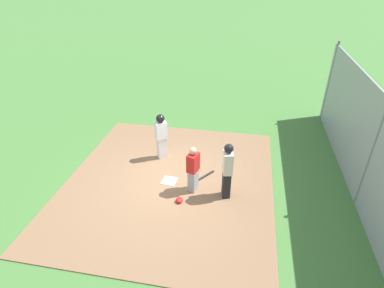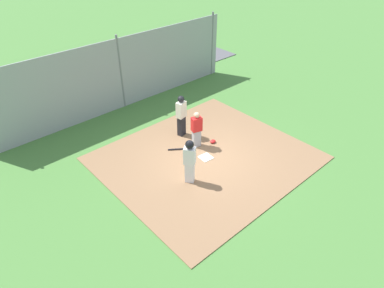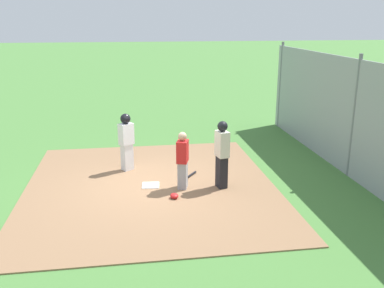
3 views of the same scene
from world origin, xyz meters
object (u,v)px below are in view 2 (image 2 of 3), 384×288
(parked_car_dark, at_px, (79,75))
(umpire, at_px, (181,115))
(runner, at_px, (190,159))
(catcher, at_px, (197,129))
(parked_car_red, at_px, (137,61))
(baseball_bat, at_px, (179,149))
(catcher_mask, at_px, (213,141))
(home_plate, at_px, (206,157))

(parked_car_dark, bearing_deg, umpire, -82.43)
(runner, xyz_separation_m, parked_car_dark, (-0.79, -9.47, -0.36))
(runner, height_order, parked_car_dark, runner)
(catcher, xyz_separation_m, umpire, (-0.09, -0.99, 0.16))
(umpire, height_order, runner, umpire)
(parked_car_dark, bearing_deg, catcher, -83.95)
(parked_car_red, bearing_deg, parked_car_dark, 168.60)
(baseball_bat, height_order, catcher_mask, catcher_mask)
(catcher_mask, bearing_deg, parked_car_red, -103.70)
(runner, bearing_deg, parked_car_dark, 49.36)
(home_plate, relative_size, catcher, 0.30)
(umpire, distance_m, catcher_mask, 1.63)
(catcher_mask, distance_m, parked_car_red, 8.22)
(catcher, bearing_deg, umpire, -168.20)
(home_plate, height_order, parked_car_dark, parked_car_dark)
(parked_car_red, distance_m, parked_car_dark, 3.38)
(baseball_bat, xyz_separation_m, catcher_mask, (-1.31, 0.53, 0.03))
(home_plate, bearing_deg, parked_car_red, -108.45)
(home_plate, bearing_deg, runner, 23.84)
(runner, height_order, baseball_bat, runner)
(home_plate, distance_m, parked_car_dark, 8.92)
(runner, bearing_deg, catcher, 5.37)
(home_plate, bearing_deg, parked_car_dark, -86.60)
(umpire, relative_size, parked_car_red, 0.40)
(catcher, relative_size, catcher_mask, 6.17)
(parked_car_red, bearing_deg, catcher_mask, -108.38)
(home_plate, height_order, baseball_bat, baseball_bat)
(umpire, height_order, baseball_bat, umpire)
(catcher, xyz_separation_m, runner, (1.59, 1.39, 0.18))
(home_plate, relative_size, parked_car_dark, 0.10)
(umpire, bearing_deg, parked_car_dark, 174.92)
(baseball_bat, bearing_deg, runner, 97.41)
(umpire, height_order, catcher_mask, umpire)
(home_plate, bearing_deg, umpire, -101.34)
(catcher, height_order, umpire, umpire)
(baseball_bat, bearing_deg, parked_car_dark, -53.03)
(baseball_bat, bearing_deg, catcher_mask, -165.99)
(baseball_bat, bearing_deg, umpire, -100.14)
(runner, bearing_deg, parked_car_red, 29.56)
(home_plate, xyz_separation_m, baseball_bat, (0.42, -1.06, 0.02))
(home_plate, height_order, parked_car_red, parked_car_red)
(catcher, xyz_separation_m, parked_car_red, (-2.56, -7.68, -0.18))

